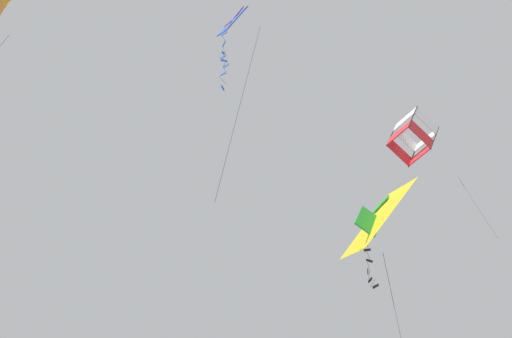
% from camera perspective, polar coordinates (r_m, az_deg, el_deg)
% --- Properties ---
extents(kite_box_low_drifter, '(3.19, 2.85, 7.14)m').
position_cam_1_polar(kite_box_low_drifter, '(28.57, 10.80, 2.21)').
color(kite_box_low_drifter, white).
extents(kite_delta_near_left, '(2.64, 1.32, 6.07)m').
position_cam_1_polar(kite_delta_near_left, '(20.96, 8.17, -3.54)').
color(kite_delta_near_left, yellow).
extents(kite_diamond_highest, '(1.70, 1.10, 8.21)m').
position_cam_1_polar(kite_diamond_highest, '(22.16, -1.66, 9.84)').
color(kite_diamond_highest, blue).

